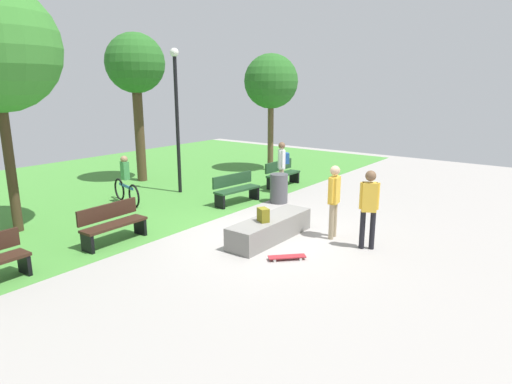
# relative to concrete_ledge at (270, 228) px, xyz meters

# --- Properties ---
(ground_plane) EXTENTS (28.00, 28.00, 0.00)m
(ground_plane) POSITION_rel_concrete_ledge_xyz_m (0.04, 0.20, -0.27)
(ground_plane) COLOR #9E9993
(grass_lawn) EXTENTS (26.60, 12.08, 0.01)m
(grass_lawn) POSITION_rel_concrete_ledge_xyz_m (0.04, 8.16, -0.26)
(grass_lawn) COLOR #478C38
(grass_lawn) RESTS_ON ground_plane
(concrete_ledge) EXTENTS (2.56, 0.72, 0.53)m
(concrete_ledge) POSITION_rel_concrete_ledge_xyz_m (0.00, 0.00, 0.00)
(concrete_ledge) COLOR gray
(concrete_ledge) RESTS_ON ground_plane
(backpack_on_ledge) EXTENTS (0.31, 0.34, 0.32)m
(backpack_on_ledge) POSITION_rel_concrete_ledge_xyz_m (-0.34, -0.04, 0.43)
(backpack_on_ledge) COLOR olive
(backpack_on_ledge) RESTS_ON concrete_ledge
(skater_performing_trick) EXTENTS (0.33, 0.39, 1.80)m
(skater_performing_trick) POSITION_rel_concrete_ledge_xyz_m (0.81, -2.10, 0.80)
(skater_performing_trick) COLOR black
(skater_performing_trick) RESTS_ON ground_plane
(skater_watching) EXTENTS (0.43, 0.24, 1.78)m
(skater_watching) POSITION_rel_concrete_ledge_xyz_m (1.00, -1.14, 0.78)
(skater_watching) COLOR tan
(skater_watching) RESTS_ON ground_plane
(skateboard_by_ledge) EXTENTS (0.71, 0.70, 0.08)m
(skateboard_by_ledge) POSITION_rel_concrete_ledge_xyz_m (-0.82, -1.02, -0.20)
(skateboard_by_ledge) COLOR #A5262D
(skateboard_by_ledge) RESTS_ON ground_plane
(park_bench_near_lamppost) EXTENTS (1.61, 0.52, 0.91)m
(park_bench_near_lamppost) POSITION_rel_concrete_ledge_xyz_m (-2.41, 2.81, 0.21)
(park_bench_near_lamppost) COLOR #331E14
(park_bench_near_lamppost) RESTS_ON ground_plane
(park_bench_far_left) EXTENTS (1.65, 0.66, 0.91)m
(park_bench_far_left) POSITION_rel_concrete_ledge_xyz_m (2.01, 2.74, 0.21)
(park_bench_far_left) COLOR #1E4223
(park_bench_far_left) RESTS_ON ground_plane
(park_bench_by_oak) EXTENTS (1.60, 0.47, 0.91)m
(park_bench_by_oak) POSITION_rel_concrete_ledge_xyz_m (4.85, 2.93, 0.21)
(park_bench_by_oak) COLOR #1E4223
(park_bench_by_oak) RESTS_ON ground_plane
(tree_tall_oak) EXTENTS (2.23, 2.23, 4.85)m
(tree_tall_oak) POSITION_rel_concrete_ledge_xyz_m (7.08, 5.02, 3.43)
(tree_tall_oak) COLOR brown
(tree_tall_oak) RESTS_ON grass_lawn
(tree_broad_elm) EXTENTS (2.15, 2.15, 5.44)m
(tree_broad_elm) POSITION_rel_concrete_ledge_xyz_m (2.36, 7.72, 3.98)
(tree_broad_elm) COLOR #4C3823
(tree_broad_elm) RESTS_ON grass_lawn
(lamp_post) EXTENTS (0.28, 0.28, 4.75)m
(lamp_post) POSITION_rel_concrete_ledge_xyz_m (1.95, 5.18, 2.58)
(lamp_post) COLOR black
(lamp_post) RESTS_ON ground_plane
(trash_bin) EXTENTS (0.56, 0.56, 0.91)m
(trash_bin) POSITION_rel_concrete_ledge_xyz_m (2.89, 1.72, 0.19)
(trash_bin) COLOR #4C4C51
(trash_bin) RESTS_ON ground_plane
(pedestrian_with_backpack) EXTENTS (0.45, 0.45, 1.74)m
(pedestrian_with_backpack) POSITION_rel_concrete_ledge_xyz_m (3.99, 2.34, 0.78)
(pedestrian_with_backpack) COLOR tan
(pedestrian_with_backpack) RESTS_ON ground_plane
(cyclist_on_bicycle) EXTENTS (0.48, 1.78, 1.52)m
(cyclist_on_bicycle) POSITION_rel_concrete_ledge_xyz_m (-0.02, 5.50, 0.37)
(cyclist_on_bicycle) COLOR black
(cyclist_on_bicycle) RESTS_ON ground_plane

